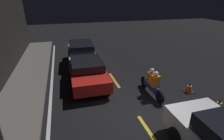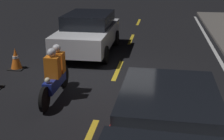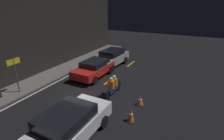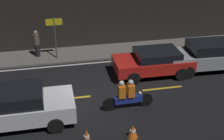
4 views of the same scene
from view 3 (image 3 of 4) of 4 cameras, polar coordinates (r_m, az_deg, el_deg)
ground_plane at (r=11.35m, az=-8.97°, el=-9.63°), size 56.00×56.00×0.00m
raised_curb at (r=14.49m, az=-24.81°, el=-4.13°), size 28.00×2.17×0.11m
building_front at (r=14.53m, az=-29.97°, el=9.44°), size 28.00×0.30×7.02m
lane_dash_c at (r=10.69m, az=-12.18°, el=-11.95°), size 2.00×0.14×0.01m
lane_dash_d at (r=13.97m, az=-0.55°, el=-3.21°), size 2.00×0.14×0.01m
lane_dash_e at (r=17.80m, az=6.25°, el=2.08°), size 2.00×0.14×0.01m
lane_solid_kerb at (r=13.55m, az=-21.22°, el=-5.57°), size 25.20×0.14×0.01m
sedan_white at (r=8.17m, az=-13.70°, el=-16.76°), size 4.27×2.02×1.53m
taxi_red at (r=14.47m, az=-5.87°, el=0.66°), size 4.04×2.02×1.33m
hatchback_silver at (r=16.87m, az=-0.18°, el=4.13°), size 4.48×2.04×1.56m
motorcycle at (r=11.46m, az=0.29°, el=-5.36°), size 2.21×0.37×1.38m
traffic_cone_near at (r=9.31m, az=6.15°, el=-14.45°), size 0.48×0.48×0.72m
traffic_cone_mid at (r=10.76m, az=9.16°, el=-9.78°), size 0.51×0.51×0.57m
shop_sign at (r=12.86m, az=-29.18°, el=0.43°), size 0.90×0.08×2.40m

